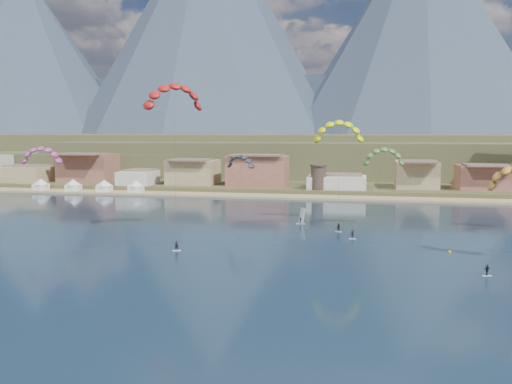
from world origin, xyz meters
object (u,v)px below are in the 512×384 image
at_px(kitesurfer_yellow, 339,128).
at_px(kitesurfer_green, 383,154).
at_px(watchtower, 318,177).
at_px(windsurfer, 301,219).
at_px(buoy, 450,252).
at_px(kitesurfer_red, 174,93).

height_order(kitesurfer_yellow, kitesurfer_green, kitesurfer_yellow).
distance_m(kitesurfer_yellow, kitesurfer_green, 12.59).
bearing_deg(watchtower, kitesurfer_green, -72.06).
relative_size(watchtower, kitesurfer_green, 0.40).
xyz_separation_m(windsurfer, buoy, (29.79, -24.79, -1.09)).
height_order(watchtower, buoy, watchtower).
xyz_separation_m(kitesurfer_red, buoy, (54.02, -5.90, -29.46)).
bearing_deg(kitesurfer_green, watchtower, 107.94).
relative_size(kitesurfer_yellow, windsurfer, 6.92).
bearing_deg(kitesurfer_yellow, buoy, -52.05).
bearing_deg(kitesurfer_green, kitesurfer_red, -158.19).
distance_m(windsurfer, buoy, 38.77).
xyz_separation_m(kitesurfer_yellow, kitesurfer_green, (10.17, -4.60, -5.83)).
relative_size(windsurfer, buoy, 6.19).
height_order(watchtower, kitesurfer_red, kitesurfer_red).
bearing_deg(kitesurfer_green, kitesurfer_yellow, 155.67).
bearing_deg(kitesurfer_yellow, kitesurfer_green, -24.33).
distance_m(watchtower, kitesurfer_red, 84.08).
bearing_deg(kitesurfer_red, windsurfer, 37.95).
relative_size(watchtower, kitesurfer_red, 0.25).
relative_size(kitesurfer_green, buoy, 35.52).
xyz_separation_m(watchtower, windsurfer, (1.10, -58.54, -5.18)).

